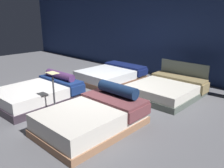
# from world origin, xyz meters

# --- Properties ---
(ground_plane) EXTENTS (18.00, 18.00, 0.02)m
(ground_plane) POSITION_xyz_m (0.00, 0.00, -0.01)
(ground_plane) COLOR #5B5B60
(showroom_back_wall) EXTENTS (18.00, 0.06, 3.50)m
(showroom_back_wall) POSITION_xyz_m (0.00, 3.53, 1.75)
(showroom_back_wall) COLOR navy
(showroom_back_wall) RESTS_ON ground_plane
(bed_0) EXTENTS (1.62, 2.13, 0.73)m
(bed_0) POSITION_xyz_m (-1.08, -1.16, 0.25)
(bed_0) COLOR #342A34
(bed_0) RESTS_ON ground_plane
(bed_1) EXTENTS (1.49, 2.16, 0.80)m
(bed_1) POSITION_xyz_m (1.04, -1.10, 0.26)
(bed_1) COLOR #966A4D
(bed_1) RESTS_ON ground_plane
(bed_2) EXTENTS (1.69, 2.12, 0.50)m
(bed_2) POSITION_xyz_m (-1.09, 1.60, 0.22)
(bed_2) COLOR brown
(bed_2) RESTS_ON ground_plane
(bed_3) EXTENTS (1.73, 2.02, 0.86)m
(bed_3) POSITION_xyz_m (1.09, 1.67, 0.21)
(bed_3) COLOR #515B53
(bed_3) RESTS_ON ground_plane
(price_sign) EXTENTS (0.28, 0.24, 1.05)m
(price_sign) POSITION_xyz_m (0.00, -1.36, 0.41)
(price_sign) COLOR #3F3F44
(price_sign) RESTS_ON ground_plane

